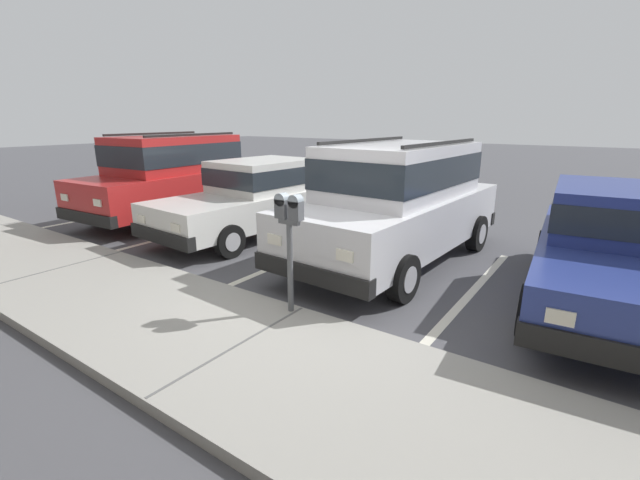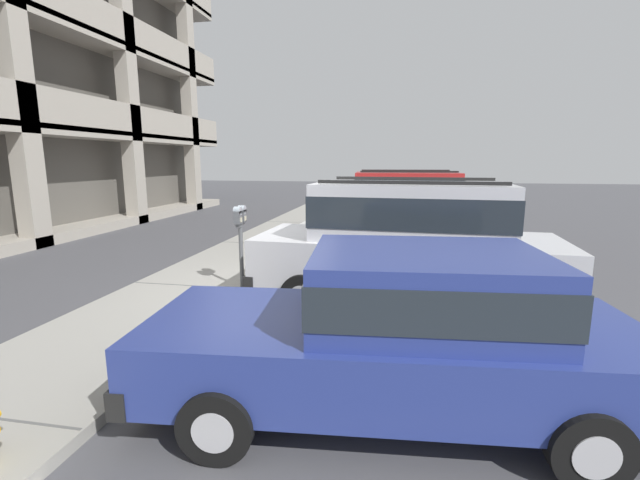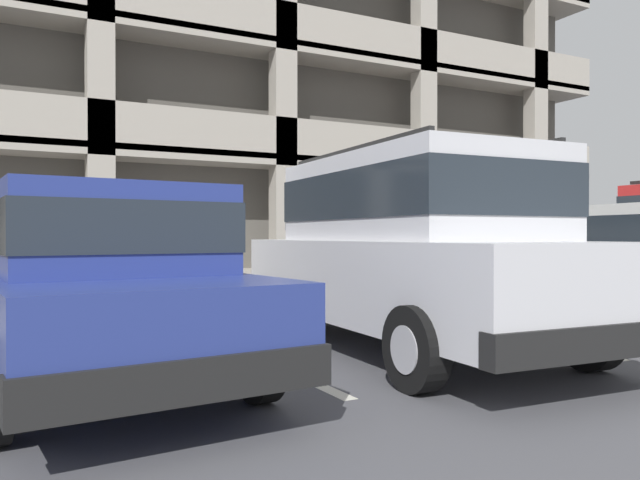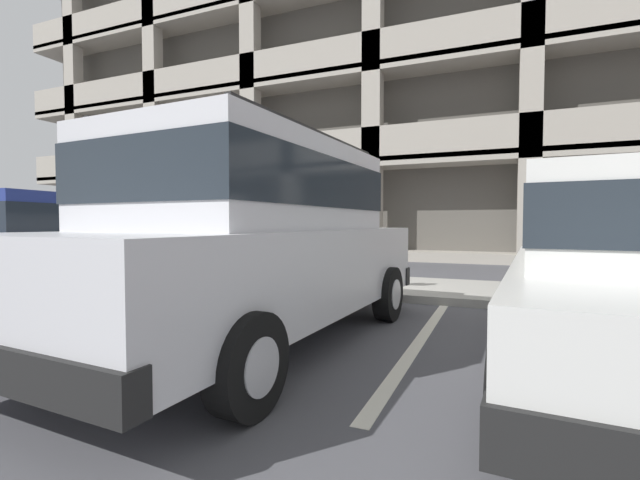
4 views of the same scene
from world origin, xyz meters
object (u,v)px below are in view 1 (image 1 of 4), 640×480
Objects in this scene: red_sedan at (615,245)px; parking_meter_near at (289,225)px; dark_hatchback at (258,195)px; silver_suv at (398,198)px; blue_coupe at (175,173)px.

parking_meter_near is at bearing 36.39° from red_sedan.
red_sedan and dark_hatchback have the same top height.
dark_hatchback is at bearing -5.49° from red_sedan.
dark_hatchback is 3.19× the size of parking_meter_near.
red_sedan is at bearing -176.98° from dark_hatchback.
silver_suv is 5.89m from blue_coupe.
parking_meter_near reaches higher than red_sedan.
red_sedan is at bearing -178.48° from silver_suv.
parking_meter_near is (-3.12, 2.80, 0.37)m from dark_hatchback.
blue_coupe is at bearing -5.34° from red_sedan.
blue_coupe is at bearing 2.82° from silver_suv.
red_sedan is 3.21× the size of parking_meter_near.
silver_suv is 1.06× the size of dark_hatchback.
red_sedan is at bearing -138.80° from parking_meter_near.
dark_hatchback is 0.94× the size of blue_coupe.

